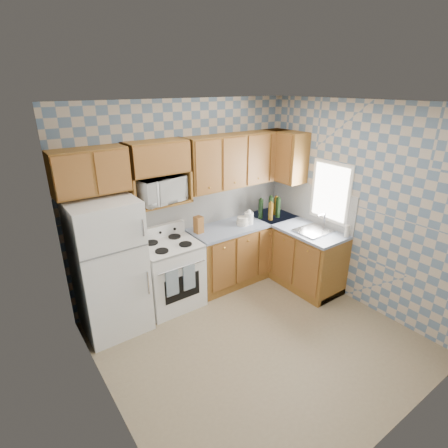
{
  "coord_description": "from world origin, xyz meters",
  "views": [
    {
      "loc": [
        -2.29,
        -2.52,
        2.87
      ],
      "look_at": [
        0.05,
        0.75,
        1.25
      ],
      "focal_mm": 28.0,
      "sensor_mm": 36.0,
      "label": 1
    }
  ],
  "objects_px": {
    "refrigerator": "(109,267)",
    "microwave": "(160,189)",
    "electric_kettle": "(249,218)",
    "stove_body": "(171,275)"
  },
  "relations": [
    {
      "from": "refrigerator",
      "to": "electric_kettle",
      "type": "xyz_separation_m",
      "value": [
        2.11,
        -0.03,
        0.17
      ]
    },
    {
      "from": "stove_body",
      "to": "electric_kettle",
      "type": "relative_size",
      "value": 5.22
    },
    {
      "from": "refrigerator",
      "to": "microwave",
      "type": "xyz_separation_m",
      "value": [
        0.81,
        0.2,
        0.78
      ]
    },
    {
      "from": "refrigerator",
      "to": "microwave",
      "type": "height_order",
      "value": "microwave"
    },
    {
      "from": "stove_body",
      "to": "electric_kettle",
      "type": "bearing_deg",
      "value": -2.61
    },
    {
      "from": "refrigerator",
      "to": "microwave",
      "type": "bearing_deg",
      "value": 13.93
    },
    {
      "from": "refrigerator",
      "to": "stove_body",
      "type": "xyz_separation_m",
      "value": [
        0.8,
        0.03,
        -0.39
      ]
    },
    {
      "from": "refrigerator",
      "to": "electric_kettle",
      "type": "height_order",
      "value": "refrigerator"
    },
    {
      "from": "refrigerator",
      "to": "electric_kettle",
      "type": "bearing_deg",
      "value": -0.94
    },
    {
      "from": "stove_body",
      "to": "microwave",
      "type": "xyz_separation_m",
      "value": [
        0.01,
        0.18,
        1.17
      ]
    }
  ]
}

